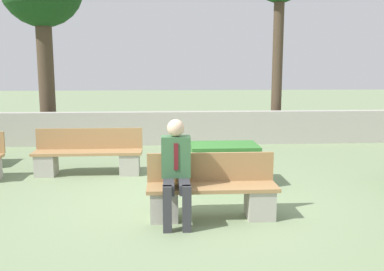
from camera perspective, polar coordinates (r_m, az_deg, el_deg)
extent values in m
plane|color=gray|center=(6.72, -0.41, -8.29)|extent=(60.00, 60.00, 0.00)
cube|color=#ADA89E|center=(11.15, -1.72, 1.01)|extent=(14.40, 0.30, 0.86)
cube|color=#A37A4C|center=(5.74, 2.74, -6.96)|extent=(1.75, 0.44, 0.05)
cube|color=#A37A4C|center=(5.91, 2.50, -4.21)|extent=(1.75, 0.04, 0.40)
cube|color=#ADA89E|center=(5.77, -3.72, -9.21)|extent=(0.36, 0.40, 0.40)
cube|color=#ADA89E|center=(5.91, 9.01, -8.87)|extent=(0.36, 0.40, 0.40)
cube|color=#A37A4C|center=(8.24, -13.73, -2.22)|extent=(2.01, 0.44, 0.05)
cube|color=#A37A4C|center=(8.43, -13.50, -0.40)|extent=(2.01, 0.04, 0.40)
cube|color=#ADA89E|center=(8.45, -18.86, -3.73)|extent=(0.36, 0.40, 0.40)
cube|color=#ADA89E|center=(8.18, -8.30, -3.74)|extent=(0.36, 0.40, 0.40)
cube|color=#333338|center=(5.48, -3.14, -6.77)|extent=(0.14, 0.46, 0.13)
cube|color=#333338|center=(5.48, -1.03, -6.74)|extent=(0.14, 0.46, 0.13)
cube|color=#333338|center=(5.32, -3.31, -9.78)|extent=(0.11, 0.11, 0.58)
cube|color=#333338|center=(5.33, -0.69, -9.75)|extent=(0.11, 0.11, 0.58)
cube|color=#3D6B42|center=(5.63, -2.17, -2.80)|extent=(0.38, 0.22, 0.54)
sphere|color=beige|center=(5.54, -2.18, 1.02)|extent=(0.22, 0.22, 0.22)
cube|color=maroon|center=(5.51, -2.14, -2.85)|extent=(0.06, 0.01, 0.35)
cube|color=#33702D|center=(7.40, 4.28, -3.86)|extent=(1.14, 0.75, 0.70)
cylinder|color=#473828|center=(12.24, -18.87, 7.52)|extent=(0.42, 0.42, 3.52)
cylinder|color=#473828|center=(11.96, 11.30, 9.00)|extent=(0.28, 0.28, 4.02)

